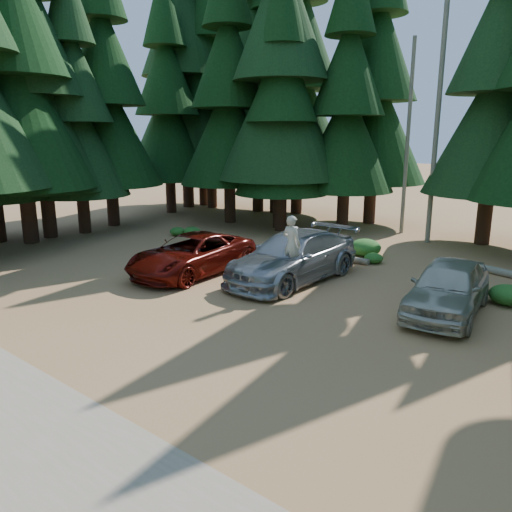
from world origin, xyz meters
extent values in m
plane|color=#A67546|center=(0.00, 0.00, 0.00)|extent=(160.00, 160.00, 0.00)
cylinder|color=#6F6858|center=(0.80, 14.50, 6.00)|extent=(0.24, 0.24, 12.00)
cylinder|color=#6F6858|center=(-1.20, 16.00, 5.00)|extent=(0.20, 0.20, 10.00)
imported|color=#570D07|center=(-4.13, 3.13, 0.76)|extent=(2.82, 5.61, 1.52)
imported|color=#989A9F|center=(-0.61, 4.83, 0.88)|extent=(2.64, 6.12, 1.76)
imported|color=beige|center=(4.97, 4.87, 0.81)|extent=(2.51, 4.98, 1.63)
imported|color=beige|center=(-0.04, 3.89, 1.61)|extent=(0.73, 0.50, 1.96)
cylinder|color=white|center=(-0.04, 3.94, 2.17)|extent=(0.36, 0.36, 0.04)
cylinder|color=#6F6858|center=(-5.28, 7.18, 0.15)|extent=(3.92, 2.28, 0.31)
cylinder|color=#6F6858|center=(-0.97, 8.48, 0.13)|extent=(3.16, 0.35, 0.26)
ellipsoid|color=#25611D|center=(-9.40, 8.16, 0.25)|extent=(0.91, 0.91, 0.50)
ellipsoid|color=#25611D|center=(-5.42, 6.69, 0.22)|extent=(0.82, 0.82, 0.45)
ellipsoid|color=#25611D|center=(-0.28, 9.95, 0.38)|extent=(1.37, 1.37, 0.75)
ellipsoid|color=#25611D|center=(0.58, 9.00, 0.21)|extent=(0.77, 0.77, 0.43)
ellipsoid|color=#25611D|center=(6.22, 6.89, 0.31)|extent=(1.14, 1.14, 0.63)
ellipsoid|color=#25611D|center=(-10.15, 7.82, 0.22)|extent=(0.80, 0.80, 0.44)
camera|label=1|loc=(9.45, -9.75, 5.26)|focal=35.00mm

